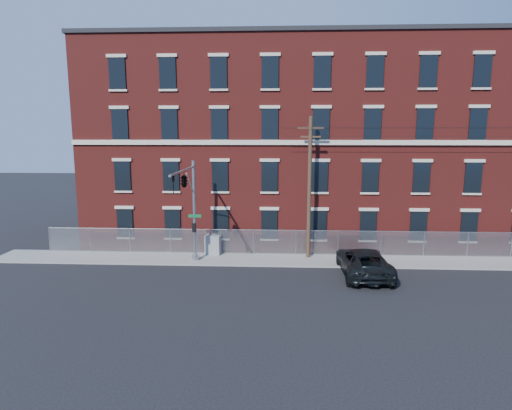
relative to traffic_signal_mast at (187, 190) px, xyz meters
The scene contains 8 objects.
ground 8.35m from the traffic_signal_mast, 19.98° to the right, with size 140.00×140.00×0.00m, color black.
sidewalk 18.98m from the traffic_signal_mast, ahead, with size 65.00×3.00×0.12m, color gray.
mill_building 21.67m from the traffic_signal_mast, 33.14° to the left, with size 55.30×14.32×16.30m.
chain_link_fence 18.97m from the traffic_signal_mast, 12.89° to the left, with size 59.06×0.06×1.85m.
traffic_signal_mast is the anchor object (origin of this frame).
utility_pole_near 8.70m from the traffic_signal_mast, 23.14° to the left, with size 1.80×0.28×10.00m.
pickup_truck 12.15m from the traffic_signal_mast, ahead, with size 2.87×6.21×1.73m, color black.
utility_cabinet 6.04m from the traffic_signal_mast, 74.92° to the left, with size 1.13×0.57×1.41m, color gray.
Camera 1 is at (-0.36, -24.13, 8.97)m, focal length 29.73 mm.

